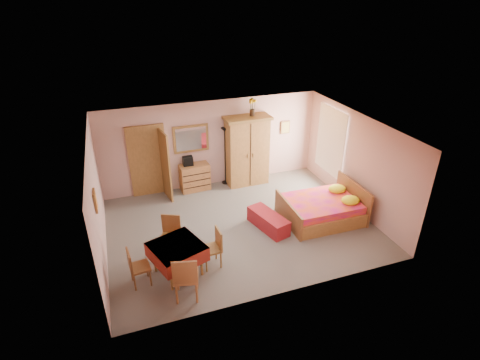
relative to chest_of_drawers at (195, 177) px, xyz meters
name	(u,v)px	position (x,y,z in m)	size (l,w,h in m)	color
floor	(240,226)	(0.63, -2.27, -0.41)	(6.50, 6.50, 0.00)	slate
ceiling	(240,129)	(0.63, -2.27, 2.19)	(6.50, 6.50, 0.00)	brown
wall_back	(212,144)	(0.63, 0.23, 0.89)	(6.50, 0.10, 2.60)	tan
wall_front	(285,240)	(0.63, -4.77, 0.89)	(6.50, 0.10, 2.60)	tan
wall_left	(97,204)	(-2.62, -2.27, 0.89)	(0.10, 5.00, 2.60)	tan
wall_right	(356,162)	(3.88, -2.27, 0.89)	(0.10, 5.00, 2.60)	tan
doorway	(148,161)	(-1.27, 0.20, 0.62)	(1.06, 0.12, 2.15)	#9E6B35
window	(331,141)	(3.84, -1.07, 1.04)	(0.08, 1.40, 1.95)	white
picture_left	(95,201)	(-2.59, -2.87, 1.29)	(0.04, 0.32, 0.42)	orange
picture_back	(285,127)	(2.98, 0.20, 1.14)	(0.30, 0.04, 0.40)	#D8BF59
chest_of_drawers	(195,177)	(0.00, 0.00, 0.00)	(0.86, 0.43, 0.81)	#A76838
wall_mirror	(191,139)	(0.00, 0.21, 1.14)	(1.03, 0.05, 0.81)	silver
stereo	(188,161)	(-0.17, 0.04, 0.54)	(0.29, 0.21, 0.27)	black
floor_lamp	(225,156)	(0.98, 0.11, 0.49)	(0.23, 0.23, 1.79)	black
wardrobe	(247,151)	(1.61, -0.07, 0.66)	(1.35, 0.70, 2.12)	#A46F37
sunflower_vase	(252,107)	(1.77, -0.04, 1.97)	(0.21, 0.21, 0.51)	yellow
bed	(321,203)	(2.72, -2.64, 0.05)	(1.96, 1.54, 0.91)	#CD1487
bench	(268,221)	(1.26, -2.59, -0.20)	(0.45, 1.21, 0.40)	maroon
dining_table	(178,259)	(-1.19, -3.51, -0.04)	(0.98, 0.98, 0.72)	maroon
chair_south	(186,276)	(-1.16, -4.23, 0.11)	(0.47, 0.47, 1.03)	#B06D3B
chair_north	(170,237)	(-1.23, -2.83, 0.07)	(0.43, 0.43, 0.94)	#AA7839
chair_west	(140,267)	(-1.96, -3.56, 0.02)	(0.39, 0.39, 0.86)	brown
chair_east	(211,249)	(-0.46, -3.49, 0.04)	(0.40, 0.40, 0.88)	olive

